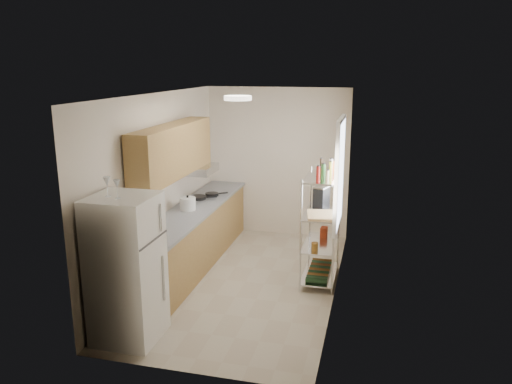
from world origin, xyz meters
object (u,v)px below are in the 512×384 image
frying_pan_large (198,198)px  espresso_machine (321,196)px  rice_cooker (188,204)px  cutting_board (321,215)px  refrigerator (126,269)px

frying_pan_large → espresso_machine: (1.98, -0.30, 0.23)m
rice_cooker → cutting_board: 1.99m
frying_pan_large → cutting_board: (2.04, -0.83, 0.10)m
refrigerator → frying_pan_large: bearing=93.3°
cutting_board → espresso_machine: bearing=96.7°
frying_pan_large → espresso_machine: 2.02m
rice_cooker → espresso_machine: 1.94m
rice_cooker → frying_pan_large: (-0.07, 0.61, -0.07)m
rice_cooker → espresso_machine: bearing=9.5°
rice_cooker → frying_pan_large: bearing=96.5°
rice_cooker → frying_pan_large: 0.62m
frying_pan_large → rice_cooker: bearing=-105.5°
rice_cooker → espresso_machine: espresso_machine is taller
refrigerator → espresso_machine: 3.00m
refrigerator → frying_pan_large: refrigerator is taller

